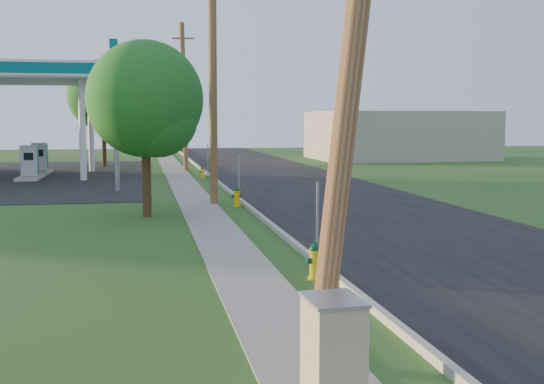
# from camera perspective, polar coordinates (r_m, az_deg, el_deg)

# --- Properties ---
(ground_plane) EXTENTS (140.00, 140.00, 0.00)m
(ground_plane) POSITION_cam_1_polar(r_m,az_deg,el_deg) (10.74, 8.27, -11.93)
(ground_plane) COLOR #1F4A17
(ground_plane) RESTS_ON ground
(road) EXTENTS (8.00, 120.00, 0.02)m
(road) POSITION_cam_1_polar(r_m,az_deg,el_deg) (21.42, 10.89, -2.90)
(road) COLOR black
(road) RESTS_ON ground
(curb) EXTENTS (0.15, 120.00, 0.15)m
(curb) POSITION_cam_1_polar(r_m,az_deg,el_deg) (20.28, 0.32, -3.11)
(curb) COLOR #A09E92
(curb) RESTS_ON ground
(sidewalk) EXTENTS (1.50, 120.00, 0.03)m
(sidewalk) POSITION_cam_1_polar(r_m,az_deg,el_deg) (20.03, -4.61, -3.42)
(sidewalk) COLOR gray
(sidewalk) RESTS_ON ground
(utility_pole_near) EXTENTS (1.40, 0.32, 9.48)m
(utility_pole_near) POSITION_cam_1_polar(r_m,az_deg,el_deg) (9.21, 7.20, 15.37)
(utility_pole_near) COLOR brown
(utility_pole_near) RESTS_ON ground
(utility_pole_mid) EXTENTS (1.40, 0.32, 9.80)m
(utility_pole_mid) POSITION_cam_1_polar(r_m,az_deg,el_deg) (26.84, -4.96, 9.55)
(utility_pole_mid) COLOR brown
(utility_pole_mid) RESTS_ON ground
(utility_pole_far) EXTENTS (1.40, 0.32, 9.50)m
(utility_pole_far) POSITION_cam_1_polar(r_m,az_deg,el_deg) (44.75, -7.38, 7.93)
(utility_pole_far) COLOR brown
(utility_pole_far) RESTS_ON ground
(sign_post_near) EXTENTS (0.05, 0.04, 2.00)m
(sign_post_near) POSITION_cam_1_polar(r_m,az_deg,el_deg) (14.50, 3.82, -3.11)
(sign_post_near) COLOR gray
(sign_post_near) RESTS_ON ground
(sign_post_mid) EXTENTS (0.05, 0.04, 2.00)m
(sign_post_mid) POSITION_cam_1_polar(r_m,az_deg,el_deg) (26.00, -2.79, 0.96)
(sign_post_mid) COLOR gray
(sign_post_mid) RESTS_ON ground
(sign_post_far) EXTENTS (0.05, 0.04, 2.00)m
(sign_post_far) POSITION_cam_1_polar(r_m,az_deg,el_deg) (38.09, -5.39, 2.56)
(sign_post_far) COLOR gray
(sign_post_far) RESTS_ON ground
(fuel_pump_ne) EXTENTS (1.20, 3.20, 1.90)m
(fuel_pump_ne) POSITION_cam_1_polar(r_m,az_deg,el_deg) (40.19, -19.62, 2.02)
(fuel_pump_ne) COLOR #A09E92
(fuel_pump_ne) RESTS_ON ground
(fuel_pump_se) EXTENTS (1.20, 3.20, 1.90)m
(fuel_pump_se) POSITION_cam_1_polar(r_m,az_deg,el_deg) (44.14, -18.84, 2.38)
(fuel_pump_se) COLOR #A09E92
(fuel_pump_se) RESTS_ON ground
(price_pylon) EXTENTS (0.34, 2.04, 6.85)m
(price_pylon) POSITION_cam_1_polar(r_m,az_deg,el_deg) (32.23, -13.02, 9.69)
(price_pylon) COLOR gray
(price_pylon) RESTS_ON ground
(distant_building) EXTENTS (14.00, 10.00, 4.00)m
(distant_building) POSITION_cam_1_polar(r_m,az_deg,el_deg) (58.70, 10.52, 4.68)
(distant_building) COLOR #A09A8A
(distant_building) RESTS_ON ground
(tree_verge) EXTENTS (3.95, 3.95, 5.99)m
(tree_verge) POSITION_cam_1_polar(r_m,az_deg,el_deg) (23.50, -10.33, 7.29)
(tree_verge) COLOR #3A2514
(tree_verge) RESTS_ON ground
(tree_lot) EXTENTS (4.97, 4.97, 7.54)m
(tree_lot) POSITION_cam_1_polar(r_m,az_deg,el_deg) (49.90, -13.86, 7.66)
(tree_lot) COLOR #3A2514
(tree_lot) RESTS_ON ground
(hydrant_near) EXTENTS (0.41, 0.37, 0.80)m
(hydrant_near) POSITION_cam_1_polar(r_m,az_deg,el_deg) (14.26, 3.63, -5.76)
(hydrant_near) COLOR gold
(hydrant_near) RESTS_ON ground
(hydrant_mid) EXTENTS (0.41, 0.37, 0.79)m
(hydrant_mid) POSITION_cam_1_polar(r_m,az_deg,el_deg) (26.05, -2.97, -0.38)
(hydrant_mid) COLOR #F3B40B
(hydrant_mid) RESTS_ON ground
(hydrant_far) EXTENTS (0.35, 0.31, 0.68)m
(hydrant_far) POSITION_cam_1_polar(r_m,az_deg,el_deg) (39.15, -5.84, 1.67)
(hydrant_far) COLOR yellow
(hydrant_far) RESTS_ON ground
(utility_cabinet) EXTENTS (0.63, 0.81, 1.34)m
(utility_cabinet) POSITION_cam_1_polar(r_m,az_deg,el_deg) (7.86, 5.14, -13.53)
(utility_cabinet) COLOR tan
(utility_cabinet) RESTS_ON ground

